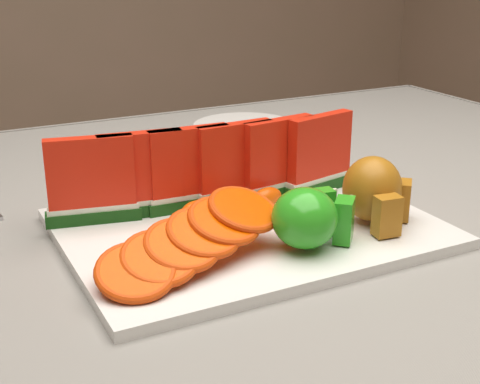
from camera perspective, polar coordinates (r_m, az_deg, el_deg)
The scene contains 10 objects.
table at distance 0.84m, azimuth -3.57°, elevation -8.72°, with size 1.40×0.90×0.75m.
tablecloth at distance 0.81m, azimuth -3.67°, elevation -4.85°, with size 1.53×1.03×0.20m.
platter at distance 0.75m, azimuth 0.65°, elevation -3.11°, with size 0.40×0.30×0.01m.
apple_cluster at distance 0.68m, azimuth 5.95°, elevation -2.18°, with size 0.11×0.09×0.06m.
pear_cluster at distance 0.75m, azimuth 11.43°, elevation 0.09°, with size 0.09×0.09×0.07m.
side_plate at distance 1.18m, azimuth 0.39°, elevation 5.58°, with size 0.22×0.22×0.01m.
watermelon_row at distance 0.78m, azimuth -2.36°, elevation 2.04°, with size 0.39×0.07×0.10m.
orange_fan_front at distance 0.64m, azimuth -4.02°, elevation -3.97°, with size 0.22×0.13×0.06m.
orange_fan_back at distance 0.83m, azimuth -4.51°, elevation 1.06°, with size 0.29×0.11×0.04m.
tangerine_segments at distance 0.75m, azimuth -1.26°, elevation -1.55°, with size 0.15×0.07×0.03m.
Camera 1 is at (-0.29, -0.68, 1.06)m, focal length 50.00 mm.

